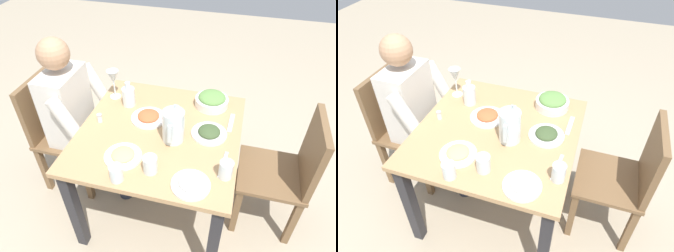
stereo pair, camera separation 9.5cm
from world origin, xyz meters
TOP-DOWN VIEW (x-y plane):
  - ground_plane at (0.00, 0.00)m, footprint 8.00×8.00m
  - dining_table at (0.00, 0.00)m, footprint 0.92×0.92m
  - chair_near at (-0.10, -0.77)m, footprint 0.40×0.40m
  - chair_far at (-0.10, 0.77)m, footprint 0.40×0.40m
  - diner_near at (-0.10, -0.56)m, footprint 0.48×0.53m
  - water_pitcher at (0.05, 0.09)m, footprint 0.16×0.12m
  - salad_bowl at (-0.32, 0.25)m, footprint 0.21×0.21m
  - plate_fries at (0.25, -0.13)m, footprint 0.20×0.20m
  - plate_rice_curry at (-0.09, -0.10)m, footprint 0.21×0.21m
  - plate_dolmas at (-0.04, 0.28)m, footprint 0.20×0.20m
  - plate_yoghurt at (0.35, 0.25)m, footprint 0.19×0.19m
  - water_glass_near_left at (0.31, 0.04)m, footprint 0.07×0.07m
  - water_glass_by_pitcher at (0.25, 0.40)m, footprint 0.07×0.07m
  - water_glass_center at (0.40, -0.10)m, footprint 0.07×0.07m
  - wine_glass at (-0.26, -0.38)m, footprint 0.08×0.08m
  - oil_carafe at (-0.20, -0.26)m, footprint 0.08×0.08m
  - salt_shaker at (0.01, -0.37)m, footprint 0.03×0.03m
  - fork_near at (-0.17, 0.39)m, footprint 0.17×0.03m
  - knife_near at (0.17, 0.39)m, footprint 0.19×0.04m

SIDE VIEW (x-z plane):
  - ground_plane at x=0.00m, z-range 0.00..0.00m
  - chair_near at x=-0.10m, z-range 0.05..0.91m
  - chair_far at x=-0.10m, z-range 0.05..0.91m
  - dining_table at x=0.00m, z-range 0.24..0.94m
  - diner_near at x=-0.10m, z-range 0.05..1.20m
  - fork_near at x=-0.17m, z-range 0.70..0.71m
  - knife_near at x=0.17m, z-range 0.70..0.71m
  - plate_fries at x=0.25m, z-range 0.69..0.73m
  - plate_rice_curry at x=-0.09m, z-range 0.69..0.74m
  - plate_dolmas at x=-0.04m, z-range 0.69..0.74m
  - plate_yoghurt at x=0.35m, z-range 0.69..0.75m
  - salt_shaker at x=0.01m, z-range 0.70..0.75m
  - salad_bowl at x=-0.32m, z-range 0.70..0.79m
  - water_glass_center at x=0.40m, z-range 0.70..0.79m
  - water_glass_near_left at x=0.31m, z-range 0.70..0.80m
  - water_glass_by_pitcher at x=0.25m, z-range 0.70..0.80m
  - oil_carafe at x=-0.20m, z-range 0.67..0.84m
  - water_pitcher at x=0.05m, z-range 0.70..0.89m
  - wine_glass at x=-0.26m, z-range 0.74..0.94m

